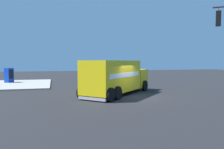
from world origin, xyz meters
TOP-DOWN VIEW (x-y plane):
  - ground_plane at (0.00, 0.00)m, footprint 100.00×100.00m
  - sidewalk_corner_far at (12.26, 12.26)m, footprint 11.27×11.27m
  - delivery_truck at (1.65, 1.08)m, footprint 7.61×7.55m
  - vending_machine_red at (14.25, 11.74)m, footprint 1.17×1.14m

SIDE VIEW (x-z plane):
  - ground_plane at x=0.00m, z-range 0.00..0.00m
  - sidewalk_corner_far at x=12.26m, z-range 0.00..0.14m
  - vending_machine_red at x=14.25m, z-range 0.14..1.99m
  - delivery_truck at x=1.65m, z-range 0.06..2.96m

